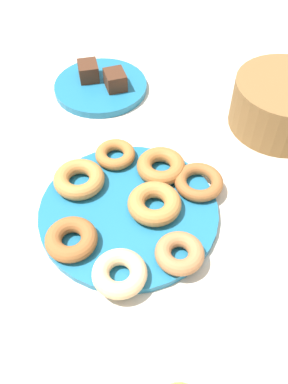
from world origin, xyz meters
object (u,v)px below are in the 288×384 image
(donut_plate, at_px, (129,211))
(donut_2, at_px, (71,239))
(donut_5, at_px, (120,273))
(donut_1, at_px, (154,204))
(donut_0, at_px, (161,166))
(donut_6, at_px, (199,182))
(basket, at_px, (284,104))
(donut_4, at_px, (180,253))
(donut_3, at_px, (79,179))
(brownie_far, at_px, (115,80))
(donut_7, at_px, (115,154))
(cake_plate, at_px, (101,87))

(donut_plate, height_order, donut_2, donut_2)
(donut_5, bearing_deg, donut_1, 132.57)
(donut_0, height_order, donut_6, donut_0)
(basket, bearing_deg, donut_5, -65.92)
(donut_plate, xyz_separation_m, donut_6, (0.01, 0.14, 0.02))
(donut_plate, height_order, donut_1, donut_1)
(donut_4, relative_size, donut_6, 0.89)
(basket, bearing_deg, donut_0, -84.28)
(donut_3, height_order, brownie_far, brownie_far)
(donut_7, distance_m, basket, 0.37)
(donut_4, distance_m, cake_plate, 0.49)
(cake_plate, bearing_deg, donut_0, 0.60)
(brownie_far, bearing_deg, donut_6, 3.70)
(donut_6, bearing_deg, donut_1, -81.98)
(donut_1, distance_m, donut_5, 0.15)
(cake_plate, bearing_deg, donut_3, -28.27)
(donut_2, relative_size, brownie_far, 1.62)
(donut_2, xyz_separation_m, donut_3, (-0.12, 0.05, 0.00))
(donut_7, relative_size, basket, 0.36)
(donut_4, bearing_deg, donut_2, -123.64)
(donut_4, distance_m, donut_7, 0.25)
(basket, bearing_deg, donut_4, -59.41)
(donut_1, xyz_separation_m, donut_7, (-0.14, -0.01, -0.00))
(donut_3, height_order, donut_4, donut_3)
(donut_4, relative_size, donut_7, 1.03)
(donut_1, relative_size, cake_plate, 0.44)
(donut_3, bearing_deg, donut_2, -24.92)
(donut_0, relative_size, cake_plate, 0.42)
(donut_1, xyz_separation_m, cake_plate, (-0.38, 0.05, -0.02))
(donut_1, height_order, donut_2, donut_1)
(donut_0, relative_size, donut_5, 1.07)
(donut_2, distance_m, donut_4, 0.18)
(donut_plate, distance_m, donut_5, 0.14)
(donut_0, bearing_deg, donut_4, -17.79)
(donut_plate, xyz_separation_m, donut_3, (-0.09, -0.06, 0.02))
(donut_1, distance_m, donut_3, 0.15)
(donut_2, bearing_deg, donut_5, 27.31)
(donut_4, xyz_separation_m, cake_plate, (-0.49, 0.05, -0.02))
(brownie_far, height_order, basket, basket)
(donut_4, height_order, donut_5, same)
(donut_3, relative_size, donut_4, 1.18)
(donut_3, xyz_separation_m, donut_6, (0.10, 0.20, -0.00))
(donut_1, height_order, donut_4, donut_1)
(brownie_far, bearing_deg, donut_4, -10.08)
(donut_6, relative_size, cake_plate, 0.42)
(basket, bearing_deg, donut_7, -95.95)
(donut_4, bearing_deg, donut_5, -94.05)
(donut_6, distance_m, donut_7, 0.17)
(donut_0, relative_size, donut_7, 1.18)
(donut_3, relative_size, donut_7, 1.21)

